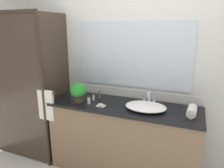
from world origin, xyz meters
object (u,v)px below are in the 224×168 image
potted_plant (78,92)px  amenity_bottle_conditioner (99,95)px  soap_dish (101,105)px  amenity_bottle_shampoo (89,100)px  sink_basin (146,106)px  faucet (149,100)px  rolled_towel_near_edge (192,111)px  amenity_bottle_lotion (93,98)px

potted_plant → amenity_bottle_conditioner: (0.18, 0.22, -0.09)m
soap_dish → amenity_bottle_shampoo: size_ratio=1.02×
sink_basin → potted_plant: bearing=-175.0°
soap_dish → amenity_bottle_conditioner: bearing=118.4°
faucet → potted_plant: 0.87m
sink_basin → faucet: faucet is taller
amenity_bottle_conditioner → rolled_towel_near_edge: same height
amenity_bottle_lotion → amenity_bottle_conditioner: 0.11m
faucet → soap_dish: bearing=-151.2°
faucet → rolled_towel_near_edge: (0.49, -0.16, -0.00)m
amenity_bottle_conditioner → rolled_towel_near_edge: bearing=-7.1°
rolled_towel_near_edge → amenity_bottle_conditioner: bearing=172.9°
faucet → soap_dish: size_ratio=1.70×
amenity_bottle_shampoo → amenity_bottle_conditioner: size_ratio=1.03×
sink_basin → amenity_bottle_conditioner: 0.67m
potted_plant → faucet: bearing=16.0°
amenity_bottle_shampoo → potted_plant: bearing=172.7°
amenity_bottle_lotion → rolled_towel_near_edge: (1.18, -0.04, 0.01)m
amenity_bottle_lotion → amenity_bottle_shampoo: bearing=-85.6°
potted_plant → amenity_bottle_lotion: 0.21m
amenity_bottle_lotion → amenity_bottle_conditioner: bearing=69.1°
amenity_bottle_conditioner → amenity_bottle_shampoo: bearing=-96.4°
sink_basin → rolled_towel_near_edge: rolled_towel_near_edge is taller
soap_dish → amenity_bottle_lotion: amenity_bottle_lotion is taller
sink_basin → amenity_bottle_conditioner: size_ratio=4.87×
amenity_bottle_shampoo → faucet: bearing=20.8°
faucet → amenity_bottle_conditioner: faucet is taller
sink_basin → rolled_towel_near_edge: bearing=0.8°
amenity_bottle_lotion → rolled_towel_near_edge: bearing=-2.1°
amenity_bottle_shampoo → rolled_towel_near_edge: size_ratio=0.45×
sink_basin → soap_dish: bearing=-167.4°
rolled_towel_near_edge → soap_dish: bearing=-173.1°
amenity_bottle_conditioner → rolled_towel_near_edge: size_ratio=0.44×
sink_basin → amenity_bottle_lotion: (-0.69, 0.05, 0.00)m
faucet → amenity_bottle_conditioner: bearing=-178.6°
sink_basin → amenity_bottle_shampoo: (-0.68, -0.09, 0.02)m
faucet → sink_basin: bearing=-90.0°
sink_basin → amenity_bottle_lotion: amenity_bottle_lotion is taller
amenity_bottle_lotion → soap_dish: bearing=-42.2°
sink_basin → faucet: bearing=90.0°
potted_plant → rolled_towel_near_edge: potted_plant is taller
sink_basin → rolled_towel_near_edge: (0.49, 0.01, 0.02)m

